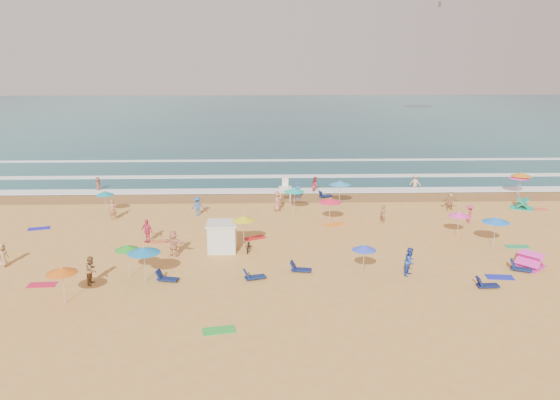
{
  "coord_description": "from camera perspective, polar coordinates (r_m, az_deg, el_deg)",
  "views": [
    {
      "loc": [
        -2.91,
        -40.24,
        13.85
      ],
      "look_at": [
        -1.65,
        6.0,
        1.5
      ],
      "focal_mm": 35.0,
      "sensor_mm": 36.0,
      "label": 1
    }
  ],
  "objects": [
    {
      "name": "surf_foam",
      "position": [
        63.15,
        1.11,
        2.37
      ],
      "size": [
        200.0,
        18.7,
        0.05
      ],
      "color": "white",
      "rests_on": "ground"
    },
    {
      "name": "bicycle",
      "position": [
        39.79,
        -3.32,
        -4.81
      ],
      "size": [
        0.67,
        1.63,
        0.84
      ],
      "primitive_type": "imported",
      "rotation": [
        0.0,
        0.0,
        -0.08
      ],
      "color": "black",
      "rests_on": "ground"
    },
    {
      "name": "wet_sand",
      "position": [
        54.61,
        1.54,
        0.26
      ],
      "size": [
        220.0,
        220.0,
        0.0
      ],
      "primitive_type": "plane",
      "color": "olive",
      "rests_on": "ground"
    },
    {
      "name": "cabana",
      "position": [
        39.99,
        -6.05,
        -3.89
      ],
      "size": [
        2.0,
        2.0,
        2.0
      ],
      "primitive_type": "cube",
      "color": "silver",
      "rests_on": "ground"
    },
    {
      "name": "beach_umbrellas",
      "position": [
        42.77,
        7.66,
        -1.11
      ],
      "size": [
        51.66,
        30.24,
        0.81
      ],
      "color": "#2C8BCA",
      "rests_on": "ground"
    },
    {
      "name": "loungers",
      "position": [
        40.61,
        14.15,
        -5.21
      ],
      "size": [
        35.25,
        22.99,
        0.34
      ],
      "color": "#0F1C4B",
      "rests_on": "ground"
    },
    {
      "name": "towels",
      "position": [
        40.25,
        4.99,
        -5.22
      ],
      "size": [
        45.67,
        23.24,
        0.03
      ],
      "color": "red",
      "rests_on": "ground"
    },
    {
      "name": "popup_tents",
      "position": [
        47.91,
        24.27,
        -2.47
      ],
      "size": [
        8.73,
        16.82,
        1.2
      ],
      "color": "#DF31A7",
      "rests_on": "ground"
    },
    {
      "name": "ocean",
      "position": [
        125.05,
        -0.22,
        8.59
      ],
      "size": [
        220.0,
        140.0,
        0.18
      ],
      "primitive_type": "cube",
      "color": "#0C4756",
      "rests_on": "ground"
    },
    {
      "name": "beachgoers",
      "position": [
        46.46,
        -0.02,
        -1.32
      ],
      "size": [
        35.85,
        25.16,
        2.12
      ],
      "color": "tan",
      "rests_on": "ground"
    },
    {
      "name": "lifeguard_stand",
      "position": [
        52.19,
        0.54,
        0.75
      ],
      "size": [
        1.2,
        1.2,
        2.1
      ],
      "primitive_type": null,
      "color": "white",
      "rests_on": "ground"
    },
    {
      "name": "cabana_roof",
      "position": [
        39.66,
        -6.09,
        -2.44
      ],
      "size": [
        2.2,
        2.2,
        0.12
      ],
      "primitive_type": "cube",
      "color": "silver",
      "rests_on": "cabana"
    },
    {
      "name": "ground",
      "position": [
        42.66,
        2.44,
        -4.01
      ],
      "size": [
        220.0,
        220.0,
        0.0
      ],
      "primitive_type": "plane",
      "color": "gold",
      "rests_on": "ground"
    }
  ]
}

